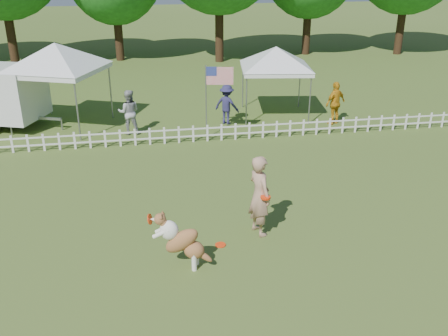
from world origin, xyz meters
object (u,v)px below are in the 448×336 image
(canopy_tent_left, at_px, (60,86))
(flag_pole, at_px, (206,103))
(spectator_c, at_px, (335,103))
(dog, at_px, (183,241))
(spectator_a, at_px, (129,112))
(handler, at_px, (260,196))
(canopy_tent_right, at_px, (275,83))
(spectator_b, at_px, (227,105))
(frisbee_on_turf, at_px, (220,245))

(canopy_tent_left, bearing_deg, flag_pole, -1.76)
(canopy_tent_left, bearing_deg, spectator_c, 14.03)
(dog, distance_m, spectator_a, 8.86)
(dog, xyz_separation_m, flag_pole, (1.60, 7.82, 0.69))
(handler, height_order, canopy_tent_right, canopy_tent_right)
(handler, relative_size, spectator_b, 1.27)
(dog, bearing_deg, canopy_tent_left, 127.97)
(dog, height_order, frisbee_on_turf, dog)
(flag_pole, relative_size, spectator_a, 1.61)
(handler, xyz_separation_m, spectator_b, (0.73, 8.26, -0.21))
(canopy_tent_left, relative_size, spectator_a, 1.89)
(dog, relative_size, canopy_tent_right, 0.45)
(canopy_tent_right, distance_m, flag_pole, 3.83)
(dog, bearing_deg, flag_pole, 97.05)
(flag_pole, height_order, spectator_c, flag_pole)
(handler, bearing_deg, canopy_tent_left, 12.41)
(dog, distance_m, flag_pole, 8.01)
(dog, relative_size, frisbee_on_turf, 5.05)
(canopy_tent_left, bearing_deg, handler, -36.59)
(spectator_b, bearing_deg, canopy_tent_left, 28.89)
(spectator_c, bearing_deg, flag_pole, -16.63)
(flag_pole, xyz_separation_m, spectator_c, (5.09, 0.80, -0.48))
(handler, distance_m, canopy_tent_left, 10.58)
(canopy_tent_left, xyz_separation_m, spectator_a, (2.47, -1.34, -0.72))
(dog, relative_size, spectator_a, 0.75)
(dog, height_order, spectator_c, spectator_c)
(frisbee_on_turf, xyz_separation_m, flag_pole, (0.70, 7.15, 1.29))
(dog, distance_m, canopy_tent_right, 11.15)
(dog, xyz_separation_m, canopy_tent_right, (4.69, 10.09, 0.74))
(spectator_a, height_order, spectator_c, spectator_c)
(flag_pole, bearing_deg, spectator_c, 19.41)
(spectator_a, bearing_deg, flag_pole, 163.26)
(frisbee_on_turf, height_order, flag_pole, flag_pole)
(spectator_a, xyz_separation_m, spectator_c, (7.78, -0.17, 0.01))
(flag_pole, relative_size, spectator_b, 1.71)
(dog, relative_size, spectator_b, 0.80)
(flag_pole, xyz_separation_m, spectator_b, (1.01, 1.53, -0.54))
(dog, height_order, canopy_tent_right, canopy_tent_right)
(flag_pole, bearing_deg, handler, -77.18)
(frisbee_on_turf, height_order, canopy_tent_right, canopy_tent_right)
(canopy_tent_right, xyz_separation_m, spectator_a, (-5.77, -1.30, -0.54))
(canopy_tent_right, height_order, spectator_c, canopy_tent_right)
(handler, xyz_separation_m, canopy_tent_left, (-5.44, 9.05, 0.57))
(handler, relative_size, canopy_tent_left, 0.63)
(frisbee_on_turf, relative_size, canopy_tent_right, 0.09)
(spectator_b, distance_m, spectator_c, 4.15)
(frisbee_on_turf, distance_m, canopy_tent_left, 10.57)
(dog, xyz_separation_m, spectator_c, (6.69, 8.62, 0.21))
(handler, bearing_deg, spectator_a, 2.44)
(flag_pole, bearing_deg, canopy_tent_left, 166.27)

